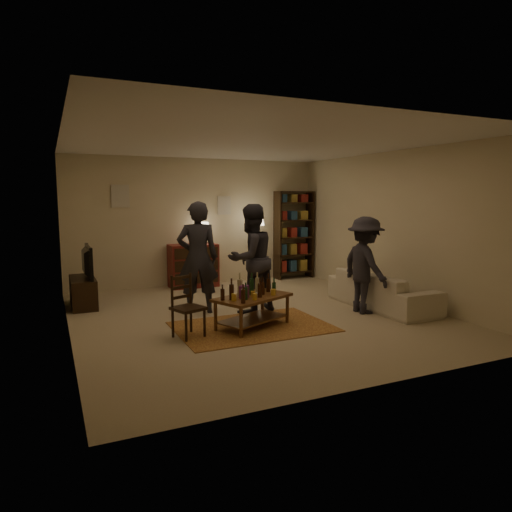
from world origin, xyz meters
TOP-DOWN VIEW (x-y plane):
  - floor at (0.00, 0.00)m, footprint 6.00×6.00m
  - room_shell at (-0.65, 2.98)m, footprint 6.00×6.00m
  - rug at (-0.31, -0.58)m, footprint 2.20×1.50m
  - coffee_table at (-0.32, -0.58)m, footprint 1.28×1.01m
  - dining_chair at (-1.31, -0.62)m, footprint 0.48×0.48m
  - tv_stand at (-2.44, 1.80)m, footprint 0.40×1.00m
  - dresser at (-0.19, 2.71)m, footprint 1.00×0.50m
  - bookshelf at (2.25, 2.78)m, footprint 0.90×0.34m
  - floor_lamp at (1.16, 2.51)m, footprint 0.36×0.36m
  - sofa at (2.20, -0.40)m, footprint 0.81×2.08m
  - person_left at (-0.77, 0.57)m, footprint 0.75×0.58m
  - person_right at (0.02, 0.23)m, footprint 1.02×0.89m
  - person_by_sofa at (1.70, -0.55)m, footprint 0.62×1.04m

SIDE VIEW (x-z plane):
  - floor at x=0.00m, z-range 0.00..0.00m
  - rug at x=-0.31m, z-range 0.00..0.01m
  - sofa at x=2.20m, z-range 0.00..0.61m
  - tv_stand at x=-2.44m, z-range -0.14..0.91m
  - coffee_table at x=-0.32m, z-range 0.01..0.81m
  - dining_chair at x=-1.31m, z-range 0.02..0.88m
  - dresser at x=-0.19m, z-range -0.20..1.16m
  - person_by_sofa at x=1.70m, z-range 0.00..1.57m
  - person_right at x=0.02m, z-range 0.00..1.77m
  - person_left at x=-0.77m, z-range 0.00..1.81m
  - bookshelf at x=2.25m, z-range 0.03..2.04m
  - floor_lamp at x=1.16m, z-range 0.53..2.09m
  - room_shell at x=-0.65m, z-range -1.19..4.81m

